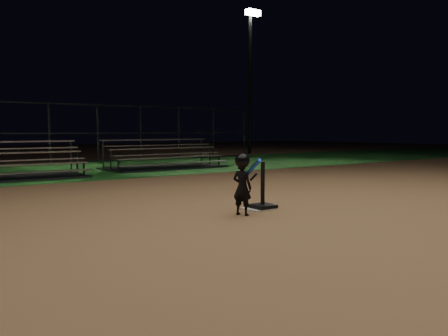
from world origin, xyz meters
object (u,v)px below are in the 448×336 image
(bleacher_left, at_px, (3,172))
(light_pole_right, at_px, (251,69))
(batting_tee, at_px, (263,199))
(child_batter, at_px, (242,182))
(home_plate, at_px, (258,209))
(bleacher_right, at_px, (165,162))

(bleacher_left, xyz_separation_m, light_pole_right, (14.65, 7.15, 4.73))
(batting_tee, height_order, child_batter, child_batter)
(child_batter, bearing_deg, batting_tee, -92.15)
(batting_tee, distance_m, light_pole_right, 19.72)
(home_plate, distance_m, batting_tee, 0.18)
(home_plate, bearing_deg, child_batter, -154.41)
(batting_tee, distance_m, bleacher_left, 8.29)
(bleacher_right, xyz_separation_m, light_pole_right, (9.19, 6.40, 4.73))
(home_plate, xyz_separation_m, batting_tee, (0.08, -0.03, 0.16))
(batting_tee, height_order, light_pole_right, light_pole_right)
(child_batter, bearing_deg, bleacher_right, -43.54)
(batting_tee, distance_m, bleacher_right, 8.99)
(bleacher_right, bearing_deg, home_plate, -110.34)
(home_plate, xyz_separation_m, bleacher_left, (-2.65, 7.80, 0.21))
(child_batter, relative_size, light_pole_right, 0.12)
(bleacher_left, bearing_deg, child_batter, -75.35)
(child_batter, distance_m, bleacher_right, 9.43)
(home_plate, bearing_deg, batting_tee, -18.70)
(batting_tee, height_order, bleacher_left, bleacher_left)
(batting_tee, relative_size, light_pole_right, 0.10)
(batting_tee, relative_size, bleacher_left, 0.18)
(home_plate, distance_m, child_batter, 0.80)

